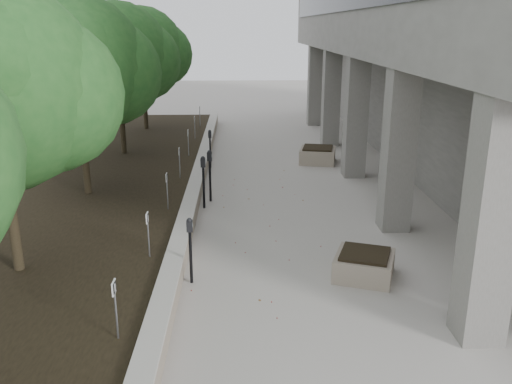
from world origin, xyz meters
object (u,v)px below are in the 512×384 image
object	(u,v)px
crabapple_tree_3	(79,96)
parking_meter_2	(191,251)
parking_meter_4	(210,176)
planter_front	(364,265)
crabapple_tree_2	(0,131)
parking_meter_3	(204,182)
parking_meter_5	(210,149)
crabapple_tree_5	(143,68)
planter_back	(318,155)
crabapple_tree_4	(119,79)

from	to	relation	value
crabapple_tree_3	parking_meter_2	size ratio (longest dim) A/B	3.93
parking_meter_4	planter_front	xyz separation A→B (m)	(3.40, -5.06, -0.50)
crabapple_tree_3	crabapple_tree_2	bearing A→B (deg)	-90.00
crabapple_tree_2	parking_meter_3	bearing A→B (deg)	55.06
crabapple_tree_2	parking_meter_5	distance (m)	10.11
crabapple_tree_5	parking_meter_5	distance (m)	7.03
parking_meter_3	planter_back	xyz separation A→B (m)	(3.95, 5.17, -0.46)
crabapple_tree_3	crabapple_tree_5	world-z (taller)	same
parking_meter_2	parking_meter_5	world-z (taller)	parking_meter_5
parking_meter_4	planter_front	distance (m)	6.12
crabapple_tree_4	planter_back	distance (m)	7.78
parking_meter_3	parking_meter_5	distance (m)	4.54
crabapple_tree_2	parking_meter_2	xyz separation A→B (m)	(3.33, 0.10, -2.43)
crabapple_tree_4	parking_meter_2	distance (m)	10.72
crabapple_tree_4	parking_meter_3	distance (m)	6.66
crabapple_tree_2	crabapple_tree_4	distance (m)	10.00
crabapple_tree_4	parking_meter_4	distance (m)	6.26
crabapple_tree_2	parking_meter_2	size ratio (longest dim) A/B	3.93
parking_meter_3	planter_front	bearing A→B (deg)	-46.60
parking_meter_2	planter_front	world-z (taller)	parking_meter_2
crabapple_tree_2	parking_meter_5	world-z (taller)	crabapple_tree_2
crabapple_tree_5	planter_front	size ratio (longest dim) A/B	4.77
planter_front	planter_back	bearing A→B (deg)	87.62
parking_meter_5	crabapple_tree_4	bearing A→B (deg)	164.35
parking_meter_3	planter_back	bearing A→B (deg)	57.49
crabapple_tree_3	parking_meter_3	xyz separation A→B (m)	(3.30, -0.28, -2.37)
parking_meter_4	parking_meter_5	world-z (taller)	parking_meter_4
crabapple_tree_5	parking_meter_4	world-z (taller)	crabapple_tree_5
crabapple_tree_2	crabapple_tree_4	xyz separation A→B (m)	(0.00, 10.00, 0.00)
parking_meter_2	parking_meter_4	size ratio (longest dim) A/B	0.90
crabapple_tree_4	crabapple_tree_5	distance (m)	5.00
crabapple_tree_4	parking_meter_3	bearing A→B (deg)	-57.98
crabapple_tree_4	planter_back	size ratio (longest dim) A/B	4.24
crabapple_tree_3	planter_back	xyz separation A→B (m)	(7.25, 4.90, -2.82)
parking_meter_5	parking_meter_3	bearing A→B (deg)	-92.20
crabapple_tree_3	planter_back	size ratio (longest dim) A/B	4.24
planter_back	parking_meter_3	bearing A→B (deg)	-127.36
parking_meter_2	parking_meter_3	xyz separation A→B (m)	(-0.03, 4.62, 0.06)
crabapple_tree_5	parking_meter_5	bearing A→B (deg)	-60.48
planter_front	planter_back	world-z (taller)	planter_back
crabapple_tree_4	crabapple_tree_5	world-z (taller)	same
crabapple_tree_4	parking_meter_2	size ratio (longest dim) A/B	3.93
crabapple_tree_5	planter_back	world-z (taller)	crabapple_tree_5
crabapple_tree_3	parking_meter_2	distance (m)	6.40
planter_front	parking_meter_4	bearing A→B (deg)	123.86
crabapple_tree_2	parking_meter_2	bearing A→B (deg)	1.74
crabapple_tree_5	parking_meter_4	distance (m)	10.53
crabapple_tree_2	crabapple_tree_5	distance (m)	15.00
crabapple_tree_2	planter_front	world-z (taller)	crabapple_tree_2
parking_meter_5	planter_back	xyz separation A→B (m)	(4.00, 0.63, -0.40)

